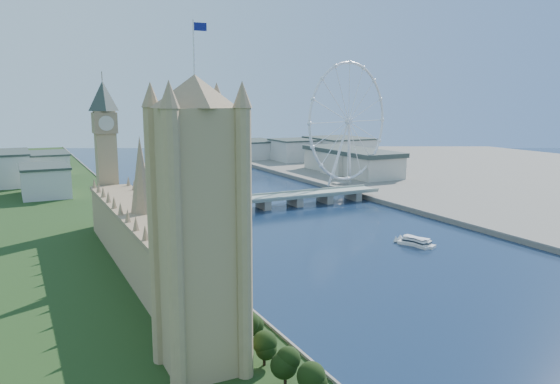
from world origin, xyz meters
TOP-DOWN VIEW (x-y plane):
  - tree_row at (-113.00, 74.00)m, footprint 7.67×215.67m
  - victoria_tower at (-135.00, 55.00)m, footprint 28.16×28.16m
  - parliament_range at (-128.00, 170.00)m, footprint 24.00×200.00m
  - big_ben at (-128.00, 278.00)m, footprint 20.02×20.02m
  - westminster_bridge at (0.00, 300.00)m, footprint 220.00×22.00m
  - london_eye at (119.98, 355.08)m, footprint 113.60×39.12m
  - county_hall at (175.00, 430.00)m, footprint 54.00×144.00m
  - city_skyline at (39.22, 560.08)m, footprint 505.00×280.00m
  - tour_boat_near at (37.87, 151.48)m, footprint 17.80×26.41m
  - tour_boat_far at (37.77, 152.19)m, footprint 8.52×26.11m

SIDE VIEW (x-z plane):
  - county_hall at x=175.00m, z-range -17.50..17.50m
  - tour_boat_near at x=37.87m, z-range -2.88..2.88m
  - tour_boat_far at x=37.77m, z-range -2.82..2.82m
  - westminster_bridge at x=0.00m, z-range 1.88..11.38m
  - tree_row at x=-113.00m, z-range -0.84..20.29m
  - city_skyline at x=39.22m, z-range 0.96..32.96m
  - parliament_range at x=-128.00m, z-range -16.52..53.48m
  - victoria_tower at x=-135.00m, z-range -1.51..110.49m
  - big_ben at x=-128.00m, z-range 11.57..121.57m
  - london_eye at x=119.98m, z-range 5.37..129.67m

